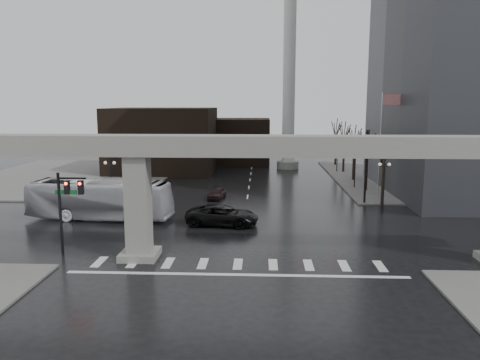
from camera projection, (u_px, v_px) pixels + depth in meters
The scene contains 24 objects.
ground at pixel (239, 259), 32.87m from camera, with size 160.00×160.00×0.00m, color black.
sidewalk_ne at pixel (431, 178), 67.18m from camera, with size 28.00×36.00×0.15m, color slate.
sidewalk_nw at pixel (76, 176), 69.47m from camera, with size 28.00×36.00×0.15m, color slate.
elevated_guideway at pixel (257, 162), 31.68m from camera, with size 48.00×2.60×8.70m.
building_far_left at pixel (163, 140), 74.04m from camera, with size 16.00×14.00×10.00m, color black.
building_far_mid at pixel (241, 141), 83.53m from camera, with size 10.00×10.00×8.00m, color black.
smokestack at pixel (289, 87), 75.73m from camera, with size 3.60×3.60×30.00m.
signal_mast_arm at pixel (331, 150), 50.03m from camera, with size 12.12×0.43×8.00m.
signal_left_pole at pixel (67, 199), 33.23m from camera, with size 2.30×0.30×6.00m.
flagpole_assembly at pixel (383, 132), 52.63m from camera, with size 2.06×0.12×12.00m.
lamp_right_0 at pixel (384, 179), 45.49m from camera, with size 1.22×0.32×5.11m.
lamp_right_1 at pixel (355, 161), 59.29m from camera, with size 1.22×0.32×5.11m.
lamp_right_2 at pixel (337, 150), 73.08m from camera, with size 1.22×0.32×5.11m.
lamp_left_0 at pixel (110, 177), 46.68m from camera, with size 1.22×0.32×5.11m.
lamp_left_1 at pixel (145, 160), 60.48m from camera, with size 1.22×0.32×5.11m.
lamp_left_2 at pixel (166, 149), 74.27m from camera, with size 1.22×0.32×5.11m.
tree_right_0 at pixel (383, 180), 49.52m from camera, with size 1.09×1.58×7.50m.
tree_right_1 at pixel (367, 169), 57.39m from camera, with size 1.09×1.61×7.67m.
tree_right_2 at pixel (354, 160), 65.26m from camera, with size 1.10×1.63×7.85m.
tree_right_3 at pixel (344, 153), 73.14m from camera, with size 1.11×1.66×8.02m.
tree_right_4 at pixel (336, 148), 81.01m from camera, with size 1.12×1.69×8.19m.
pickup_truck at pixel (222, 215), 41.84m from camera, with size 2.98×6.47×1.80m, color black.
city_bus at pixel (100, 199), 43.84m from camera, with size 3.19×13.62×3.79m, color silver.
far_car at pixel (217, 193), 53.26m from camera, with size 1.53×3.80×1.29m, color black.
Camera 1 is at (1.51, -31.46, 10.91)m, focal length 35.00 mm.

